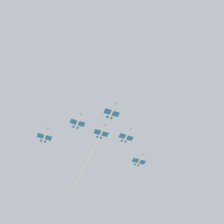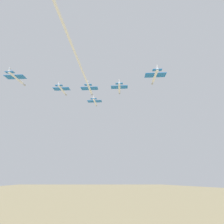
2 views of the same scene
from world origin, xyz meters
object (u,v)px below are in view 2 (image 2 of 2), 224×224
(jet_lead, at_px, (95,102))
(jet_starboard_outer, at_px, (16,78))
(jet_starboard_inner, at_px, (119,88))
(jet_port_outer, at_px, (81,68))
(jet_center_rear, at_px, (155,76))
(jet_port_inner, at_px, (62,89))

(jet_lead, relative_size, jet_starboard_outer, 1.00)
(jet_starboard_inner, distance_m, jet_port_outer, 24.25)
(jet_center_rear, bearing_deg, jet_port_outer, -170.05)
(jet_lead, relative_size, jet_starboard_inner, 1.00)
(jet_lead, relative_size, jet_port_outer, 0.20)
(jet_starboard_inner, bearing_deg, jet_port_inner, 180.00)
(jet_port_outer, relative_size, jet_starboard_outer, 4.90)
(jet_port_outer, bearing_deg, jet_starboard_outer, 170.05)
(jet_lead, relative_size, jet_port_inner, 1.00)
(jet_port_outer, relative_size, jet_center_rear, 4.90)
(jet_lead, height_order, jet_starboard_outer, jet_lead)
(jet_port_inner, distance_m, jet_port_outer, 24.24)
(jet_port_inner, xyz_separation_m, jet_starboard_outer, (5.45, 19.64, -1.34))
(jet_starboard_inner, xyz_separation_m, jet_starboard_outer, (30.54, 33.84, -1.47))
(jet_starboard_inner, distance_m, jet_starboard_outer, 45.60)
(jet_center_rear, bearing_deg, jet_starboard_inner, 135.00)
(jet_port_inner, relative_size, jet_starboard_inner, 1.00)
(jet_port_inner, distance_m, jet_starboard_outer, 20.43)
(jet_lead, bearing_deg, jet_center_rear, -45.00)
(jet_port_inner, relative_size, jet_starboard_outer, 1.00)
(jet_port_outer, distance_m, jet_starboard_outer, 29.27)
(jet_lead, distance_m, jet_port_outer, 33.89)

